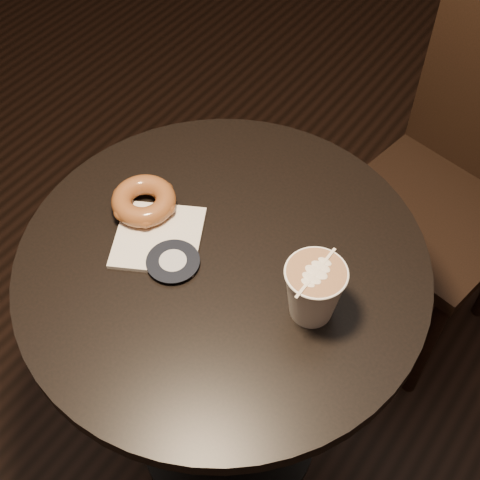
# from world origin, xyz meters

# --- Properties ---
(cafe_table) EXTENTS (0.70, 0.70, 0.75)m
(cafe_table) POSITION_xyz_m (0.00, 0.00, 0.55)
(cafe_table) COLOR black
(cafe_table) RESTS_ON ground
(chair) EXTENTS (0.45, 0.45, 0.99)m
(chair) POSITION_xyz_m (0.19, 0.67, 0.55)
(chair) COLOR black
(chair) RESTS_ON ground
(pastry_bag) EXTENTS (0.20, 0.20, 0.01)m
(pastry_bag) POSITION_xyz_m (-0.12, -0.03, 0.75)
(pastry_bag) COLOR silver
(pastry_bag) RESTS_ON cafe_table
(doughnut) EXTENTS (0.11, 0.11, 0.04)m
(doughnut) POSITION_xyz_m (-0.18, 0.01, 0.78)
(doughnut) COLOR brown
(doughnut) RESTS_ON pastry_bag
(latte_cup) EXTENTS (0.10, 0.10, 0.11)m
(latte_cup) POSITION_xyz_m (0.17, 0.00, 0.80)
(latte_cup) COLOR white
(latte_cup) RESTS_ON cafe_table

